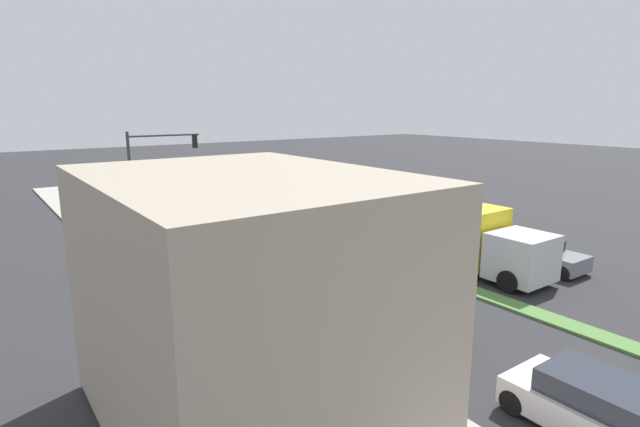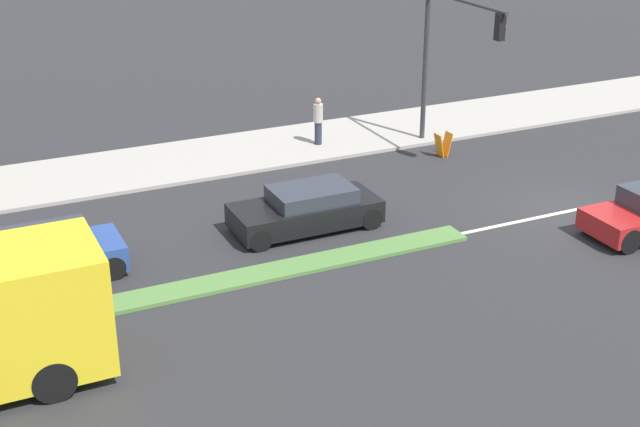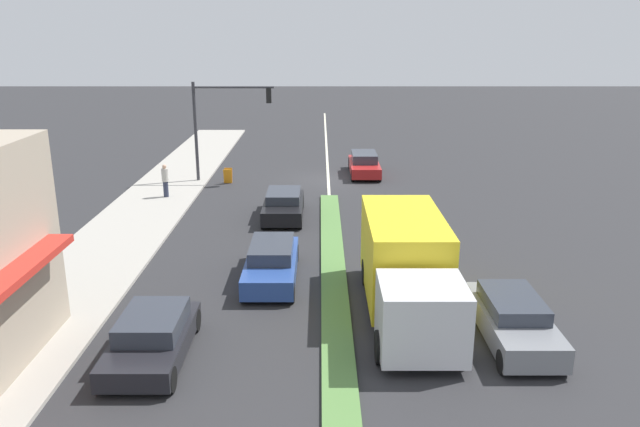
# 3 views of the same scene
# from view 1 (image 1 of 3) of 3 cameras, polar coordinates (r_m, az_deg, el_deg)

# --- Properties ---
(ground_plane) EXTENTS (160.00, 160.00, 0.00)m
(ground_plane) POSITION_cam_1_polar(r_m,az_deg,el_deg) (22.20, 12.46, -7.10)
(ground_plane) COLOR #2B2B2D
(sidewalk_right) EXTENTS (4.00, 73.00, 0.12)m
(sidewalk_right) POSITION_cam_1_polar(r_m,az_deg,el_deg) (16.57, -8.03, -13.56)
(sidewalk_right) COLOR #A8A399
(sidewalk_right) RESTS_ON ground
(lane_marking_center) EXTENTS (0.16, 60.00, 0.01)m
(lane_marking_center) POSITION_cam_1_polar(r_m,az_deg,el_deg) (36.23, -9.19, 0.55)
(lane_marking_center) COLOR beige
(lane_marking_center) RESTS_ON ground
(building_corner_store) EXTENTS (6.58, 7.75, 5.72)m
(building_corner_store) POSITION_cam_1_polar(r_m,az_deg,el_deg) (11.38, -8.44, -9.84)
(building_corner_store) COLOR tan
(building_corner_store) RESTS_ON sidewalk_right
(traffic_signal_main) EXTENTS (4.59, 0.34, 5.60)m
(traffic_signal_main) POSITION_cam_1_polar(r_m,az_deg,el_deg) (32.79, -18.55, 5.76)
(traffic_signal_main) COLOR #333338
(traffic_signal_main) RESTS_ON sidewalk_right
(pedestrian) EXTENTS (0.34, 0.34, 1.72)m
(pedestrian) POSITION_cam_1_polar(r_m,az_deg,el_deg) (29.01, -20.42, -0.92)
(pedestrian) COLOR #282D42
(pedestrian) RESTS_ON sidewalk_right
(warning_aframe_sign) EXTENTS (0.45, 0.53, 0.84)m
(warning_aframe_sign) POSITION_cam_1_polar(r_m,az_deg,el_deg) (33.21, -17.49, -0.18)
(warning_aframe_sign) COLOR orange
(warning_aframe_sign) RESTS_ON ground
(delivery_truck) EXTENTS (2.44, 7.50, 2.87)m
(delivery_truck) POSITION_cam_1_polar(r_m,az_deg,el_deg) (23.48, 16.00, -2.48)
(delivery_truck) COLOR silver
(delivery_truck) RESTS_ON ground
(suv_black) EXTENTS (1.82, 4.22, 1.24)m
(suv_black) POSITION_cam_1_polar(r_m,az_deg,el_deg) (28.44, -6.16, -1.33)
(suv_black) COLOR black
(suv_black) RESTS_ON ground
(suv_grey) EXTENTS (1.75, 4.39, 1.29)m
(suv_grey) POSITION_cam_1_polar(r_m,az_deg,el_deg) (24.94, 23.29, -4.16)
(suv_grey) COLOR slate
(suv_grey) RESTS_ON ground
(van_white) EXTENTS (1.89, 4.51, 1.37)m
(van_white) POSITION_cam_1_polar(r_m,az_deg,el_deg) (13.33, 30.21, -19.16)
(van_white) COLOR silver
(van_white) RESTS_ON ground
(sedan_dark) EXTENTS (1.90, 4.07, 1.23)m
(sedan_dark) POSITION_cam_1_polar(r_m,az_deg,el_deg) (16.81, 8.09, -11.16)
(sedan_dark) COLOR black
(sedan_dark) RESTS_ON ground
(coupe_blue) EXTENTS (1.76, 4.57, 1.31)m
(coupe_blue) POSITION_cam_1_polar(r_m,az_deg,el_deg) (22.39, 3.54, -4.95)
(coupe_blue) COLOR #284793
(coupe_blue) RESTS_ON ground
(hatchback_red) EXTENTS (1.75, 4.47, 1.32)m
(hatchback_red) POSITION_cam_1_polar(r_m,az_deg,el_deg) (38.26, -7.17, 2.20)
(hatchback_red) COLOR #AD1E1E
(hatchback_red) RESTS_ON ground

